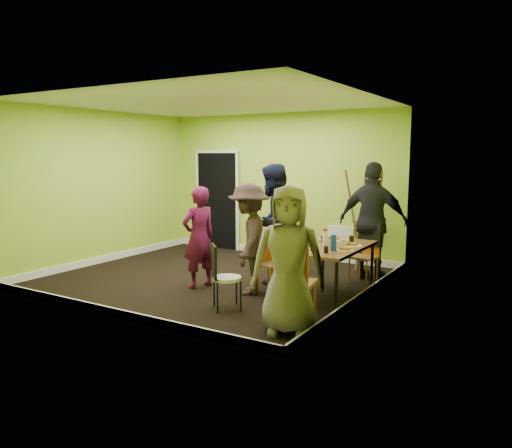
# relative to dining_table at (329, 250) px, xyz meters

# --- Properties ---
(ground) EXTENTS (5.00, 5.00, 0.00)m
(ground) POSITION_rel_dining_table_xyz_m (-2.05, 0.10, -0.70)
(ground) COLOR black
(ground) RESTS_ON ground
(room_walls) EXTENTS (5.04, 4.54, 2.82)m
(room_walls) POSITION_rel_dining_table_xyz_m (-2.07, 0.14, 0.29)
(room_walls) COLOR #A9C332
(room_walls) RESTS_ON ground
(dining_table) EXTENTS (0.90, 1.50, 0.75)m
(dining_table) POSITION_rel_dining_table_xyz_m (0.00, 0.00, 0.00)
(dining_table) COLOR black
(dining_table) RESTS_ON ground
(chair_left_far) EXTENTS (0.44, 0.44, 0.92)m
(chair_left_far) POSITION_rel_dining_table_xyz_m (-0.96, 0.31, -0.18)
(chair_left_far) COLOR #C35D12
(chair_left_far) RESTS_ON ground
(chair_left_near) EXTENTS (0.52, 0.52, 0.96)m
(chair_left_near) POSITION_rel_dining_table_xyz_m (-0.83, -0.19, -0.16)
(chair_left_near) COLOR #C35D12
(chair_left_near) RESTS_ON ground
(chair_back_end) EXTENTS (0.46, 0.52, 0.93)m
(chair_back_end) POSITION_rel_dining_table_xyz_m (0.16, 1.23, -0.04)
(chair_back_end) COLOR #C35D12
(chair_back_end) RESTS_ON ground
(chair_front_end) EXTENTS (0.51, 0.51, 1.07)m
(chair_front_end) POSITION_rel_dining_table_xyz_m (0.08, -1.25, -0.09)
(chair_front_end) COLOR #C35D12
(chair_front_end) RESTS_ON ground
(chair_bentwood) EXTENTS (0.47, 0.47, 0.86)m
(chair_bentwood) POSITION_rel_dining_table_xyz_m (-0.99, -1.16, -0.22)
(chair_bentwood) COLOR black
(chair_bentwood) RESTS_ON ground
(easel) EXTENTS (0.70, 0.66, 1.74)m
(easel) POSITION_rel_dining_table_xyz_m (-0.24, 2.12, 0.17)
(easel) COLOR brown
(easel) RESTS_ON ground
(plate_near_left) EXTENTS (0.21, 0.21, 0.01)m
(plate_near_left) POSITION_rel_dining_table_xyz_m (-0.25, 0.47, 0.06)
(plate_near_left) COLOR white
(plate_near_left) RESTS_ON dining_table
(plate_near_right) EXTENTS (0.21, 0.21, 0.01)m
(plate_near_right) POSITION_rel_dining_table_xyz_m (-0.32, -0.44, 0.06)
(plate_near_right) COLOR white
(plate_near_right) RESTS_ON dining_table
(plate_far_back) EXTENTS (0.25, 0.25, 0.01)m
(plate_far_back) POSITION_rel_dining_table_xyz_m (-0.00, 0.48, 0.06)
(plate_far_back) COLOR white
(plate_far_back) RESTS_ON dining_table
(plate_far_front) EXTENTS (0.22, 0.22, 0.01)m
(plate_far_front) POSITION_rel_dining_table_xyz_m (-0.06, -0.53, 0.06)
(plate_far_front) COLOR white
(plate_far_front) RESTS_ON dining_table
(plate_wall_back) EXTENTS (0.26, 0.26, 0.01)m
(plate_wall_back) POSITION_rel_dining_table_xyz_m (0.28, 0.15, 0.06)
(plate_wall_back) COLOR white
(plate_wall_back) RESTS_ON dining_table
(plate_wall_front) EXTENTS (0.21, 0.21, 0.01)m
(plate_wall_front) POSITION_rel_dining_table_xyz_m (0.32, -0.22, 0.06)
(plate_wall_front) COLOR white
(plate_wall_front) RESTS_ON dining_table
(thermos) EXTENTS (0.07, 0.07, 0.20)m
(thermos) POSITION_rel_dining_table_xyz_m (-0.08, 0.04, 0.15)
(thermos) COLOR white
(thermos) RESTS_ON dining_table
(blue_bottle) EXTENTS (0.08, 0.08, 0.21)m
(blue_bottle) POSITION_rel_dining_table_xyz_m (0.17, -0.28, 0.16)
(blue_bottle) COLOR #1635A9
(blue_bottle) RESTS_ON dining_table
(orange_bottle) EXTENTS (0.03, 0.03, 0.09)m
(orange_bottle) POSITION_rel_dining_table_xyz_m (-0.02, 0.25, 0.10)
(orange_bottle) COLOR #C35D12
(orange_bottle) RESTS_ON dining_table
(glass_mid) EXTENTS (0.07, 0.07, 0.10)m
(glass_mid) POSITION_rel_dining_table_xyz_m (-0.19, 0.23, 0.10)
(glass_mid) COLOR black
(glass_mid) RESTS_ON dining_table
(glass_back) EXTENTS (0.07, 0.07, 0.09)m
(glass_back) POSITION_rel_dining_table_xyz_m (0.14, 0.47, 0.10)
(glass_back) COLOR black
(glass_back) RESTS_ON dining_table
(glass_front) EXTENTS (0.06, 0.06, 0.09)m
(glass_front) POSITION_rel_dining_table_xyz_m (0.16, -0.48, 0.10)
(glass_front) COLOR black
(glass_front) RESTS_ON dining_table
(cup_a) EXTENTS (0.13, 0.13, 0.10)m
(cup_a) POSITION_rel_dining_table_xyz_m (-0.24, -0.17, 0.10)
(cup_a) COLOR white
(cup_a) RESTS_ON dining_table
(cup_b) EXTENTS (0.11, 0.11, 0.10)m
(cup_b) POSITION_rel_dining_table_xyz_m (0.18, 0.08, 0.11)
(cup_b) COLOR white
(cup_b) RESTS_ON dining_table
(person_standing) EXTENTS (0.53, 0.65, 1.53)m
(person_standing) POSITION_rel_dining_table_xyz_m (-1.92, -0.45, 0.07)
(person_standing) COLOR #520E33
(person_standing) RESTS_ON ground
(person_left_far) EXTENTS (0.81, 0.98, 1.86)m
(person_left_far) POSITION_rel_dining_table_xyz_m (-1.14, 0.43, 0.24)
(person_left_far) COLOR black
(person_left_far) RESTS_ON ground
(person_left_near) EXTENTS (0.97, 1.19, 1.60)m
(person_left_near) POSITION_rel_dining_table_xyz_m (-1.10, -0.34, 0.11)
(person_left_near) COLOR #302120
(person_left_near) RESTS_ON ground
(person_back_end) EXTENTS (1.11, 0.47, 1.89)m
(person_back_end) POSITION_rel_dining_table_xyz_m (0.16, 1.38, 0.25)
(person_back_end) COLOR black
(person_back_end) RESTS_ON ground
(person_front_end) EXTENTS (0.95, 0.78, 1.68)m
(person_front_end) POSITION_rel_dining_table_xyz_m (0.14, -1.49, 0.14)
(person_front_end) COLOR gray
(person_front_end) RESTS_ON ground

